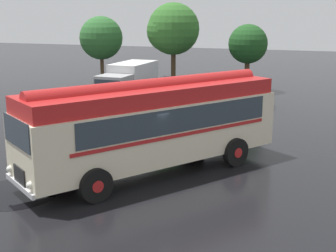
{
  "coord_description": "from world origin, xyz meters",
  "views": [
    {
      "loc": [
        6.36,
        -15.29,
        5.78
      ],
      "look_at": [
        0.31,
        1.59,
        1.4
      ],
      "focal_mm": 50.0,
      "sensor_mm": 36.0,
      "label": 1
    }
  ],
  "objects_px": {
    "car_mid_left": "(212,92)",
    "car_mid_right": "(250,97)",
    "car_near_left": "(169,91)",
    "box_van": "(129,81)",
    "vintage_bus": "(154,122)"
  },
  "relations": [
    {
      "from": "car_near_left",
      "to": "car_mid_left",
      "type": "height_order",
      "value": "same"
    },
    {
      "from": "car_near_left",
      "to": "car_mid_left",
      "type": "distance_m",
      "value": 2.72
    },
    {
      "from": "car_mid_left",
      "to": "vintage_bus",
      "type": "bearing_deg",
      "value": -84.85
    },
    {
      "from": "vintage_bus",
      "to": "car_near_left",
      "type": "height_order",
      "value": "vintage_bus"
    },
    {
      "from": "car_mid_left",
      "to": "car_mid_right",
      "type": "height_order",
      "value": "same"
    },
    {
      "from": "car_near_left",
      "to": "car_mid_right",
      "type": "relative_size",
      "value": 0.98
    },
    {
      "from": "vintage_bus",
      "to": "car_mid_right",
      "type": "relative_size",
      "value": 2.26
    },
    {
      "from": "car_mid_left",
      "to": "box_van",
      "type": "height_order",
      "value": "box_van"
    },
    {
      "from": "car_mid_left",
      "to": "car_mid_right",
      "type": "xyz_separation_m",
      "value": [
        2.53,
        -0.66,
        0.0
      ]
    },
    {
      "from": "car_near_left",
      "to": "box_van",
      "type": "bearing_deg",
      "value": 178.32
    },
    {
      "from": "car_near_left",
      "to": "car_mid_right",
      "type": "bearing_deg",
      "value": -2.05
    },
    {
      "from": "car_mid_right",
      "to": "box_van",
      "type": "relative_size",
      "value": 0.74
    },
    {
      "from": "box_van",
      "to": "car_mid_right",
      "type": "bearing_deg",
      "value": -1.92
    },
    {
      "from": "vintage_bus",
      "to": "car_mid_left",
      "type": "bearing_deg",
      "value": 95.15
    },
    {
      "from": "car_mid_right",
      "to": "box_van",
      "type": "xyz_separation_m",
      "value": [
        -8.07,
        0.27,
        0.52
      ]
    }
  ]
}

